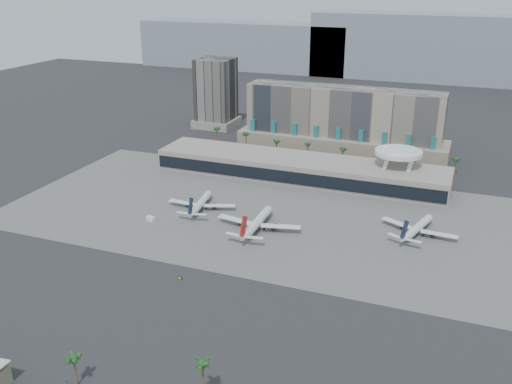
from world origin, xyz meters
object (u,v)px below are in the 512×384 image
(airliner_right, at_px, (417,228))
(service_vehicle_a, at_px, (151,219))
(airliner_centre, at_px, (257,222))
(airliner_left, at_px, (201,203))
(taxiway_sign, at_px, (180,278))
(service_vehicle_b, at_px, (250,226))

(airliner_right, distance_m, service_vehicle_a, 126.81)
(airliner_centre, bearing_deg, airliner_left, 159.53)
(airliner_left, bearing_deg, service_vehicle_a, -135.86)
(taxiway_sign, bearing_deg, airliner_centre, 93.12)
(airliner_centre, distance_m, airliner_right, 74.10)
(airliner_right, height_order, taxiway_sign, airliner_right)
(airliner_left, distance_m, service_vehicle_a, 27.29)
(airliner_left, relative_size, airliner_right, 0.99)
(airliner_centre, xyz_separation_m, service_vehicle_b, (-3.86, 0.79, -2.92))
(airliner_left, height_order, taxiway_sign, airliner_left)
(airliner_left, xyz_separation_m, airliner_right, (106.46, 9.53, 0.11))
(service_vehicle_a, height_order, service_vehicle_b, service_vehicle_a)
(airliner_centre, distance_m, service_vehicle_b, 4.91)
(service_vehicle_a, distance_m, service_vehicle_b, 49.28)
(airliner_right, relative_size, taxiway_sign, 17.07)
(airliner_left, distance_m, airliner_right, 106.89)
(airliner_centre, height_order, airliner_right, airliner_centre)
(airliner_centre, relative_size, airliner_right, 1.15)
(airliner_left, relative_size, taxiway_sign, 16.86)
(airliner_right, height_order, service_vehicle_b, airliner_right)
(airliner_centre, height_order, taxiway_sign, airliner_centre)
(airliner_left, relative_size, service_vehicle_b, 11.76)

